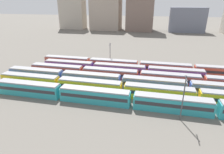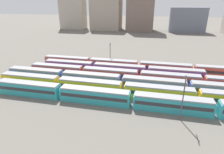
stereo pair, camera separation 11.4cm
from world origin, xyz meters
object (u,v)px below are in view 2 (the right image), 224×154
Objects in this scene: train_track_4 at (119,70)px; train_track_5 at (193,70)px; train_track_3 at (139,77)px; train_track_2 at (188,87)px; catenary_pole_0 at (183,96)px; train_track_1 at (197,96)px; train_track_0 at (132,99)px; catenary_pole_1 at (110,54)px.

train_track_4 is 0.50× the size of train_track_5.
train_track_3 is at bearing -149.68° from train_track_5.
catenary_pole_0 reaches higher than train_track_2.
train_track_5 is at bearing 76.48° from catenary_pole_0.
train_track_5 is at bearing 83.78° from train_track_1.
train_track_2 is 14.56m from catenary_pole_0.
train_track_3 is at bearing 159.74° from train_track_2.
train_track_1 is 1.00× the size of train_track_5.
catenary_pole_0 is at bearing -119.45° from train_track_1.
train_track_4 is 5.40× the size of catenary_pole_0.
train_track_0 is 31.74m from catenary_pole_1.
train_track_1 is at bearing -40.33° from catenary_pole_1.
train_track_2 is 10.89× the size of catenary_pole_0.
catenary_pole_0 reaches higher than train_track_4.
train_track_0 and train_track_4 have the same top height.
train_track_1 is 10.89× the size of catenary_pole_0.
train_track_4 is at bearing 154.14° from train_track_2.
train_track_1 and train_track_5 have the same top height.
train_track_2 is at bearing -34.98° from catenary_pole_1.
train_track_2 is 2.02× the size of train_track_4.
catenary_pole_0 reaches higher than train_track_1.
train_track_0 is 0.66× the size of train_track_2.
train_track_3 is at bearing 88.93° from train_track_0.
catenary_pole_1 is at bearing 125.85° from catenary_pole_0.
train_track_5 is at bearing 55.20° from train_track_0.
train_track_4 is (-22.89, 15.60, -0.00)m from train_track_1.
train_track_2 and train_track_5 have the same top height.
train_track_3 is at bearing 146.17° from train_track_1.
train_track_5 is 30.71m from catenary_pole_1.
train_track_2 is at bearing -103.32° from train_track_5.
catenary_pole_1 is at bearing 133.09° from train_track_3.
catenary_pole_1 reaches higher than train_track_5.
catenary_pole_0 is (10.75, -18.84, 3.82)m from train_track_3.
train_track_1 is (15.81, 5.20, 0.00)m from train_track_0.
catenary_pole_0 reaches higher than train_track_5.
train_track_5 is at bearing 76.68° from train_track_2.
train_track_5 is (25.15, 5.20, 0.00)m from train_track_4.
train_track_5 is (2.27, 20.80, 0.00)m from train_track_1.
train_track_4 is at bearing -57.71° from catenary_pole_1.
catenary_pole_1 is (-28.11, 23.87, 3.33)m from train_track_1.
catenary_pole_1 is at bearing 122.29° from train_track_4.
train_track_4 is 5.94× the size of catenary_pole_1.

